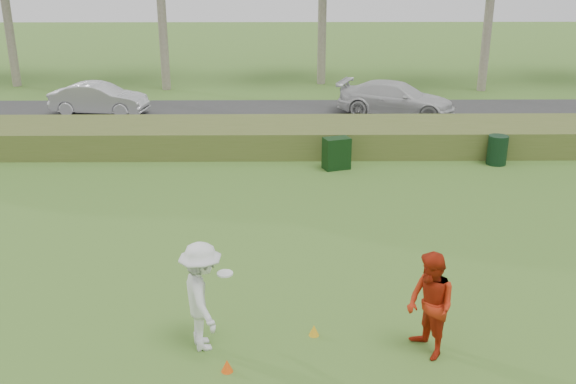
{
  "coord_description": "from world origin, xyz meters",
  "views": [
    {
      "loc": [
        -0.15,
        -9.68,
        6.29
      ],
      "look_at": [
        0.0,
        4.0,
        1.3
      ],
      "focal_mm": 40.0,
      "sensor_mm": 36.0,
      "label": 1
    }
  ],
  "objects_px": {
    "utility_cabinet": "(336,153)",
    "car_mid": "(99,99)",
    "player_red": "(430,305)",
    "trash_bin": "(497,150)",
    "cone_orange": "(227,366)",
    "car_right": "(396,99)",
    "player_white": "(202,296)",
    "cone_yellow": "(314,330)"
  },
  "relations": [
    {
      "from": "utility_cabinet",
      "to": "car_right",
      "type": "height_order",
      "value": "car_right"
    },
    {
      "from": "cone_orange",
      "to": "cone_yellow",
      "type": "distance_m",
      "value": 1.79
    },
    {
      "from": "player_white",
      "to": "cone_orange",
      "type": "relative_size",
      "value": 9.03
    },
    {
      "from": "player_white",
      "to": "car_right",
      "type": "height_order",
      "value": "player_white"
    },
    {
      "from": "car_right",
      "to": "car_mid",
      "type": "bearing_deg",
      "value": 109.72
    },
    {
      "from": "player_white",
      "to": "cone_orange",
      "type": "xyz_separation_m",
      "value": [
        0.45,
        -0.73,
        -0.86
      ]
    },
    {
      "from": "car_right",
      "to": "cone_yellow",
      "type": "bearing_deg",
      "value": -172.85
    },
    {
      "from": "trash_bin",
      "to": "car_mid",
      "type": "height_order",
      "value": "car_mid"
    },
    {
      "from": "cone_yellow",
      "to": "utility_cabinet",
      "type": "distance_m",
      "value": 9.68
    },
    {
      "from": "cone_orange",
      "to": "trash_bin",
      "type": "height_order",
      "value": "trash_bin"
    },
    {
      "from": "player_red",
      "to": "trash_bin",
      "type": "bearing_deg",
      "value": 135.71
    },
    {
      "from": "utility_cabinet",
      "to": "car_mid",
      "type": "bearing_deg",
      "value": 122.62
    },
    {
      "from": "cone_orange",
      "to": "cone_yellow",
      "type": "bearing_deg",
      "value": 35.57
    },
    {
      "from": "cone_orange",
      "to": "trash_bin",
      "type": "bearing_deg",
      "value": 54.54
    },
    {
      "from": "player_white",
      "to": "player_red",
      "type": "height_order",
      "value": "player_white"
    },
    {
      "from": "cone_yellow",
      "to": "car_right",
      "type": "distance_m",
      "value": 17.24
    },
    {
      "from": "player_white",
      "to": "trash_bin",
      "type": "xyz_separation_m",
      "value": [
        8.32,
        10.32,
        -0.49
      ]
    },
    {
      "from": "player_white",
      "to": "utility_cabinet",
      "type": "bearing_deg",
      "value": -35.8
    },
    {
      "from": "player_red",
      "to": "utility_cabinet",
      "type": "height_order",
      "value": "player_red"
    },
    {
      "from": "car_mid",
      "to": "car_right",
      "type": "bearing_deg",
      "value": -84.54
    },
    {
      "from": "player_red",
      "to": "trash_bin",
      "type": "distance_m",
      "value": 11.52
    },
    {
      "from": "utility_cabinet",
      "to": "trash_bin",
      "type": "height_order",
      "value": "utility_cabinet"
    },
    {
      "from": "car_mid",
      "to": "car_right",
      "type": "relative_size",
      "value": 0.83
    },
    {
      "from": "player_white",
      "to": "car_mid",
      "type": "height_order",
      "value": "player_white"
    },
    {
      "from": "car_mid",
      "to": "car_right",
      "type": "height_order",
      "value": "car_right"
    },
    {
      "from": "utility_cabinet",
      "to": "car_mid",
      "type": "height_order",
      "value": "car_mid"
    },
    {
      "from": "player_white",
      "to": "car_right",
      "type": "distance_m",
      "value": 18.08
    },
    {
      "from": "cone_yellow",
      "to": "cone_orange",
      "type": "bearing_deg",
      "value": -144.43
    },
    {
      "from": "player_white",
      "to": "utility_cabinet",
      "type": "distance_m",
      "value": 10.39
    },
    {
      "from": "cone_yellow",
      "to": "trash_bin",
      "type": "distance_m",
      "value": 11.9
    },
    {
      "from": "player_red",
      "to": "car_right",
      "type": "distance_m",
      "value": 17.42
    },
    {
      "from": "cone_orange",
      "to": "car_right",
      "type": "height_order",
      "value": "car_right"
    },
    {
      "from": "player_white",
      "to": "utility_cabinet",
      "type": "xyz_separation_m",
      "value": [
        3.09,
        9.91,
        -0.46
      ]
    },
    {
      "from": "player_white",
      "to": "trash_bin",
      "type": "distance_m",
      "value": 13.27
    },
    {
      "from": "player_red",
      "to": "trash_bin",
      "type": "height_order",
      "value": "player_red"
    },
    {
      "from": "car_mid",
      "to": "player_white",
      "type": "bearing_deg",
      "value": -152.69
    },
    {
      "from": "player_red",
      "to": "car_mid",
      "type": "relative_size",
      "value": 0.46
    },
    {
      "from": "player_red",
      "to": "trash_bin",
      "type": "xyz_separation_m",
      "value": [
        4.54,
        10.58,
        -0.44
      ]
    },
    {
      "from": "cone_orange",
      "to": "utility_cabinet",
      "type": "height_order",
      "value": "utility_cabinet"
    },
    {
      "from": "trash_bin",
      "to": "car_mid",
      "type": "xyz_separation_m",
      "value": [
        -14.68,
        7.06,
        0.25
      ]
    },
    {
      "from": "player_white",
      "to": "car_right",
      "type": "relative_size",
      "value": 0.4
    },
    {
      "from": "player_white",
      "to": "utility_cabinet",
      "type": "height_order",
      "value": "player_white"
    }
  ]
}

